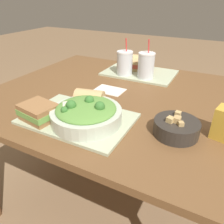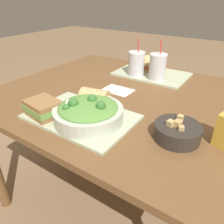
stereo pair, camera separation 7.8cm
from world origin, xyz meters
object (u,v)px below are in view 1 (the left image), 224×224
sandwich_near (39,112)px  salad_bowl (86,113)px  drink_cup_dark (125,64)px  drink_cup_red (146,66)px  sandwich_far (142,65)px  napkin_folded (109,90)px  soup_bowl (176,127)px  baguette_far (139,61)px  baguette_near (90,99)px

sandwich_near → salad_bowl: bearing=29.5°
drink_cup_dark → salad_bowl: bearing=-80.0°
drink_cup_red → sandwich_far: bearing=117.6°
napkin_folded → drink_cup_dark: bearing=95.6°
soup_bowl → sandwich_far: 0.73m
baguette_far → napkin_folded: size_ratio=0.66×
baguette_far → drink_cup_red: size_ratio=0.47×
salad_bowl → drink_cup_dark: 0.59m
sandwich_near → drink_cup_red: (0.22, 0.65, 0.04)m
baguette_near → baguette_far: bearing=-9.1°
soup_bowl → drink_cup_red: drink_cup_red is taller
baguette_near → sandwich_near: bearing=133.9°
salad_bowl → drink_cup_dark: (-0.10, 0.58, 0.03)m
salad_bowl → sandwich_near: 0.19m
sandwich_far → baguette_near: bearing=-106.6°
sandwich_near → drink_cup_dark: bearing=92.3°
drink_cup_dark → napkin_folded: bearing=-84.4°
drink_cup_red → soup_bowl: bearing=-59.1°
salad_bowl → baguette_near: 0.13m
drink_cup_red → drink_cup_dark: bearing=180.0°
sandwich_far → napkin_folded: size_ratio=1.01×
salad_bowl → baguette_near: (-0.06, 0.12, 0.00)m
soup_bowl → drink_cup_dark: size_ratio=0.76×
sandwich_near → drink_cup_dark: size_ratio=0.74×
baguette_near → drink_cup_dark: size_ratio=0.63×
baguette_near → baguette_far: same height
drink_cup_dark → drink_cup_red: bearing=-0.0°
sandwich_near → napkin_folded: size_ratio=1.02×
baguette_far → drink_cup_dark: bearing=163.5°
salad_bowl → sandwich_near: size_ratio=1.72×
soup_bowl → sandwich_far: (-0.37, 0.63, 0.01)m
baguette_near → napkin_folded: (-0.02, 0.23, -0.05)m
napkin_folded → drink_cup_red: bearing=65.1°
soup_bowl → sandwich_near: soup_bowl is taller
soup_bowl → drink_cup_dark: (-0.43, 0.49, 0.05)m
baguette_far → drink_cup_dark: drink_cup_dark is taller
baguette_near → drink_cup_red: size_ratio=0.61×
salad_bowl → baguette_far: bearing=96.2°
sandwich_far → sandwich_near: bearing=-115.2°
sandwich_far → drink_cup_dark: 0.15m
baguette_near → drink_cup_dark: 0.47m
baguette_near → drink_cup_red: drink_cup_red is taller
sandwich_near → baguette_near: baguette_near is taller
baguette_far → drink_cup_dark: size_ratio=0.48×
baguette_near → baguette_far: size_ratio=1.31×
salad_bowl → baguette_near: bearing=115.6°
napkin_folded → sandwich_near: bearing=-104.1°
sandwich_near → drink_cup_dark: (0.08, 0.65, 0.03)m
baguette_near → drink_cup_dark: (-0.05, 0.47, 0.03)m
sandwich_far → napkin_folded: 0.38m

